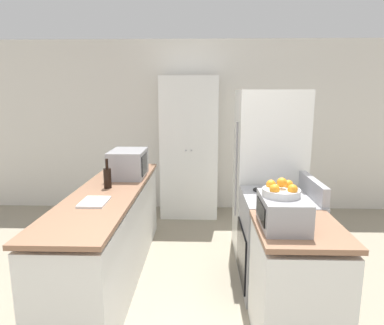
# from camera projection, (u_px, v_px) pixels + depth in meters

# --- Properties ---
(wall_back) EXTENTS (7.00, 0.06, 2.60)m
(wall_back) POSITION_uv_depth(u_px,v_px,m) (195.00, 127.00, 5.31)
(wall_back) COLOR silver
(wall_back) RESTS_ON ground_plane
(counter_left) EXTENTS (0.60, 2.51, 0.89)m
(counter_left) POSITION_uv_depth(u_px,v_px,m) (110.00, 235.00, 3.37)
(counter_left) COLOR silver
(counter_left) RESTS_ON ground_plane
(counter_right) EXTENTS (0.60, 0.70, 0.89)m
(counter_right) POSITION_uv_depth(u_px,v_px,m) (296.00, 288.00, 2.44)
(counter_right) COLOR silver
(counter_right) RESTS_ON ground_plane
(pantry_cabinet) EXTENTS (0.82, 0.57, 2.05)m
(pantry_cabinet) POSITION_uv_depth(u_px,v_px,m) (189.00, 147.00, 5.05)
(pantry_cabinet) COLOR white
(pantry_cabinet) RESTS_ON ground_plane
(stove) EXTENTS (0.66, 0.72, 1.05)m
(stove) POSITION_uv_depth(u_px,v_px,m) (277.00, 242.00, 3.15)
(stove) COLOR #9E9EA3
(stove) RESTS_ON ground_plane
(refrigerator) EXTENTS (0.73, 0.68, 1.84)m
(refrigerator) POSITION_uv_depth(u_px,v_px,m) (268.00, 175.00, 3.79)
(refrigerator) COLOR white
(refrigerator) RESTS_ON ground_plane
(microwave) EXTENTS (0.38, 0.51, 0.30)m
(microwave) POSITION_uv_depth(u_px,v_px,m) (128.00, 163.00, 3.77)
(microwave) COLOR #939399
(microwave) RESTS_ON counter_left
(wine_bottle) EXTENTS (0.07, 0.07, 0.29)m
(wine_bottle) POSITION_uv_depth(u_px,v_px,m) (107.00, 177.00, 3.31)
(wine_bottle) COLOR black
(wine_bottle) RESTS_ON counter_left
(toaster_oven) EXTENTS (0.30, 0.45, 0.21)m
(toaster_oven) POSITION_uv_depth(u_px,v_px,m) (283.00, 212.00, 2.34)
(toaster_oven) COLOR #939399
(toaster_oven) RESTS_ON counter_right
(fruit_bowl) EXTENTS (0.26, 0.26, 0.13)m
(fruit_bowl) POSITION_uv_depth(u_px,v_px,m) (281.00, 190.00, 2.33)
(fruit_bowl) COLOR silver
(fruit_bowl) RESTS_ON toaster_oven
(cutting_board) EXTENTS (0.21, 0.29, 0.02)m
(cutting_board) POSITION_uv_depth(u_px,v_px,m) (94.00, 202.00, 2.86)
(cutting_board) COLOR silver
(cutting_board) RESTS_ON counter_left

